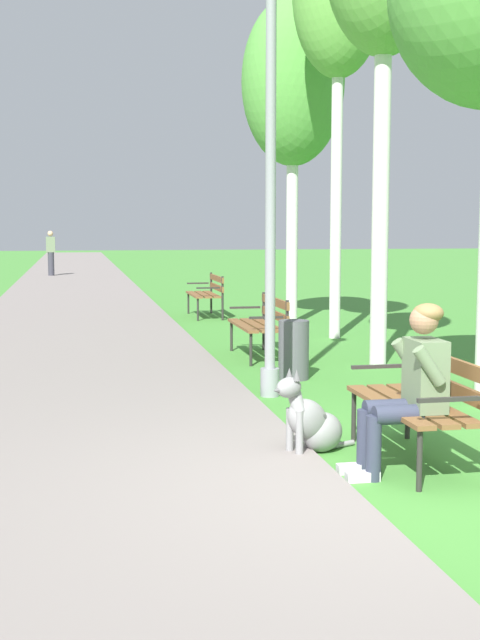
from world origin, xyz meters
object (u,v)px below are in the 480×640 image
object	(u,v)px
person_seated_on_near_bench	(411,382)
lamp_post_near	(271,167)
park_bench_far	(208,291)
dog_grey	(312,422)
birch_tree_fifth	(293,84)
pedestrian_distant	(51,253)
park_bench_mid	(262,321)
litter_bin	(294,350)
park_bench_near	(421,396)

from	to	relation	value
person_seated_on_near_bench	lamp_post_near	bearing A→B (deg)	96.73
park_bench_far	dog_grey	size ratio (longest dim) A/B	1.91
birch_tree_fifth	pedestrian_distant	bearing A→B (deg)	106.45
park_bench_mid	litter_bin	distance (m)	1.71
park_bench_near	lamp_post_near	xyz separation A→B (m)	(-0.56, 2.68, 1.89)
dog_grey	birch_tree_fifth	bearing A→B (deg)	76.48
birch_tree_fifth	pedestrian_distant	size ratio (longest dim) A/B	3.58
park_bench_far	birch_tree_fifth	world-z (taller)	birch_tree_fifth
park_bench_mid	dog_grey	world-z (taller)	park_bench_mid
park_bench_mid	dog_grey	bearing A→B (deg)	-97.98
park_bench_far	litter_bin	distance (m)	7.08
litter_bin	park_bench_mid	bearing A→B (deg)	90.19
lamp_post_near	litter_bin	world-z (taller)	lamp_post_near
park_bench_near	litter_bin	bearing A→B (deg)	90.85
birch_tree_fifth	litter_bin	size ratio (longest dim) A/B	8.43
dog_grey	birch_tree_fifth	distance (m)	9.92
park_bench_near	dog_grey	xyz separation A→B (m)	(-0.75, 0.38, -0.25)
park_bench_near	pedestrian_distant	size ratio (longest dim) A/B	0.91
park_bench_near	litter_bin	xyz separation A→B (m)	(-0.05, 3.61, -0.16)
park_bench_mid	pedestrian_distant	bearing A→B (deg)	99.49
litter_bin	pedestrian_distant	bearing A→B (deg)	98.77
dog_grey	lamp_post_near	size ratio (longest dim) A/B	0.17
park_bench_mid	dog_grey	distance (m)	4.98
park_bench_far	person_seated_on_near_bench	distance (m)	10.98
park_bench_mid	pedestrian_distant	size ratio (longest dim) A/B	0.91
pedestrian_distant	park_bench_far	bearing A→B (deg)	-76.80
park_bench_mid	person_seated_on_near_bench	xyz separation A→B (m)	(-0.15, -5.60, 0.17)
lamp_post_near	park_bench_mid	bearing A→B (deg)	79.25
park_bench_mid	litter_bin	bearing A→B (deg)	-89.81
park_bench_near	pedestrian_distant	bearing A→B (deg)	97.66
park_bench_mid	park_bench_far	xyz separation A→B (m)	(0.09, 5.37, 0.00)
person_seated_on_near_bench	litter_bin	size ratio (longest dim) A/B	1.79
person_seated_on_near_bench	lamp_post_near	world-z (taller)	lamp_post_near
park_bench_mid	birch_tree_fifth	size ratio (longest dim) A/B	0.25
dog_grey	litter_bin	xyz separation A→B (m)	(0.70, 3.23, 0.09)
lamp_post_near	litter_bin	size ratio (longest dim) A/B	6.65
park_bench_near	park_bench_far	distance (m)	10.68
lamp_post_near	litter_bin	xyz separation A→B (m)	(0.50, 0.93, -2.06)
park_bench_near	person_seated_on_near_bench	distance (m)	0.40
person_seated_on_near_bench	pedestrian_distant	world-z (taller)	pedestrian_distant
park_bench_mid	park_bench_far	bearing A→B (deg)	89.08
park_bench_near	birch_tree_fifth	bearing A→B (deg)	81.55
park_bench_mid	park_bench_far	size ratio (longest dim) A/B	1.00
birch_tree_fifth	park_bench_mid	bearing A→B (deg)	-110.22
lamp_post_near	park_bench_far	bearing A→B (deg)	85.82
park_bench_near	park_bench_far	bearing A→B (deg)	89.85
park_bench_far	person_seated_on_near_bench	bearing A→B (deg)	-91.22
park_bench_near	park_bench_far	size ratio (longest dim) A/B	1.00
pedestrian_distant	birch_tree_fifth	bearing A→B (deg)	-73.55
park_bench_near	pedestrian_distant	distance (m)	25.54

